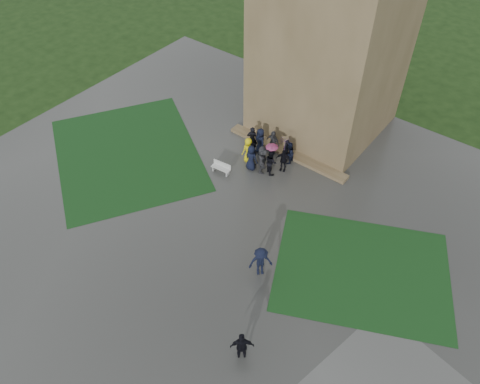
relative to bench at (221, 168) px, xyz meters
The scene contains 9 objects.
ground 6.88m from the bench, 70.31° to the right, with size 120.00×120.00×0.00m, color black.
plaza 5.04m from the bench, 62.61° to the right, with size 34.00×34.00×0.02m, color #333431.
lawn_inset_left 6.67m from the bench, 158.29° to the right, with size 11.00×9.00×0.01m, color black.
lawn_inset_right 10.92m from the bench, ahead, with size 9.00×7.00×0.01m, color black.
tower_plinth 4.75m from the bench, 60.79° to the left, with size 9.00×0.80×0.22m, color brown.
bench is the anchor object (origin of this frame).
visitor_cluster 3.09m from the bench, 53.65° to the left, with size 3.72×3.14×2.50m.
pedestrian_mid 8.23m from the bench, 36.35° to the right, with size 1.23×0.64×1.91m, color black.
pedestrian_near 12.56m from the bench, 46.42° to the right, with size 1.07×0.61×1.83m, color black.
Camera 1 is at (12.33, -10.54, 20.33)m, focal length 35.00 mm.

